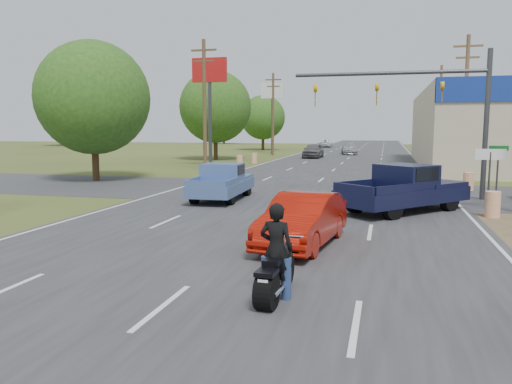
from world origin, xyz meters
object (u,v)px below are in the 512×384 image
(blue_pickup, at_px, (223,181))
(distant_car_silver, at_px, (349,149))
(red_convertible, at_px, (303,220))
(distant_car_grey, at_px, (313,151))
(distant_car_white, at_px, (325,143))
(navy_pickup, at_px, (406,188))
(rider, at_px, (276,254))
(motorcycle, at_px, (275,275))

(blue_pickup, xyz_separation_m, distant_car_silver, (2.95, 42.42, -0.21))
(red_convertible, bearing_deg, distant_car_silver, 100.56)
(blue_pickup, height_order, distant_car_grey, blue_pickup)
(distant_car_silver, distance_m, distant_car_white, 24.14)
(navy_pickup, bearing_deg, blue_pickup, -149.33)
(navy_pickup, relative_size, distant_car_silver, 1.29)
(red_convertible, bearing_deg, rider, -79.19)
(distant_car_grey, xyz_separation_m, distant_car_white, (-2.38, 31.89, -0.14))
(distant_car_grey, height_order, distant_car_silver, distant_car_grey)
(motorcycle, bearing_deg, red_convertible, 96.46)
(rider, relative_size, distant_car_silver, 0.41)
(navy_pickup, bearing_deg, motorcycle, -62.85)
(navy_pickup, bearing_deg, rider, -62.90)
(blue_pickup, height_order, navy_pickup, navy_pickup)
(navy_pickup, distance_m, distant_car_grey, 36.55)
(navy_pickup, xyz_separation_m, distant_car_grey, (-8.77, 35.48, -0.14))
(blue_pickup, distance_m, distant_car_grey, 33.96)
(red_convertible, bearing_deg, motorcycle, -79.27)
(distant_car_white, bearing_deg, navy_pickup, 98.04)
(navy_pickup, height_order, distant_car_grey, navy_pickup)
(blue_pickup, distance_m, distant_car_silver, 42.53)
(distant_car_grey, bearing_deg, rider, -81.30)
(red_convertible, xyz_separation_m, rider, (0.22, -4.60, 0.17))
(red_convertible, distance_m, rider, 4.61)
(rider, distance_m, distant_car_silver, 55.52)
(red_convertible, height_order, blue_pickup, blue_pickup)
(navy_pickup, bearing_deg, distant_car_grey, 144.95)
(rider, height_order, distant_car_silver, rider)
(red_convertible, relative_size, blue_pickup, 0.87)
(navy_pickup, xyz_separation_m, distant_car_white, (-11.15, 67.37, -0.28))
(rider, height_order, distant_car_white, rider)
(distant_car_grey, distance_m, distant_car_white, 31.98)
(distant_car_silver, bearing_deg, distant_car_grey, -120.70)
(motorcycle, bearing_deg, blue_pickup, 116.27)
(motorcycle, height_order, rider, rider)
(motorcycle, xyz_separation_m, rider, (0.00, 0.06, 0.41))
(motorcycle, bearing_deg, rider, 90.00)
(motorcycle, bearing_deg, distant_car_grey, 100.90)
(distant_car_grey, height_order, distant_car_white, distant_car_grey)
(navy_pickup, bearing_deg, distant_car_white, 140.47)
(red_convertible, relative_size, distant_car_white, 0.91)
(rider, xyz_separation_m, blue_pickup, (-5.43, 13.04, -0.06))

